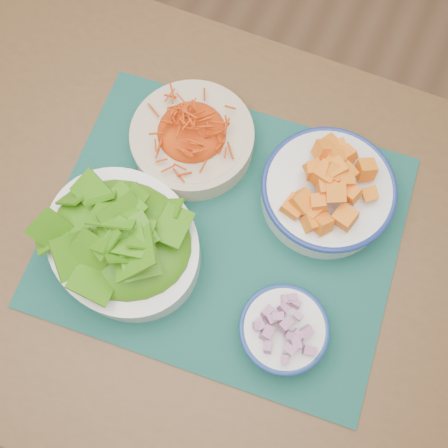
% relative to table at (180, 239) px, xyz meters
% --- Properties ---
extents(ground, '(4.00, 4.00, 0.00)m').
position_rel_table_xyz_m(ground, '(-0.34, 0.08, -0.66)').
color(ground, '#906445').
rests_on(ground, ground).
extents(table, '(1.33, 0.92, 0.75)m').
position_rel_table_xyz_m(table, '(0.00, 0.00, 0.00)').
color(table, brown).
rests_on(table, ground).
extents(placemat, '(0.65, 0.55, 0.00)m').
position_rel_table_xyz_m(placemat, '(0.08, 0.03, 0.09)').
color(placemat, '#0C352F').
rests_on(placemat, table).
extents(carrot_bowl, '(0.26, 0.26, 0.09)m').
position_rel_table_xyz_m(carrot_bowl, '(-0.04, 0.15, 0.13)').
color(carrot_bowl, beige).
rests_on(carrot_bowl, placemat).
extents(squash_bowl, '(0.23, 0.23, 0.12)m').
position_rel_table_xyz_m(squash_bowl, '(0.22, 0.15, 0.15)').
color(squash_bowl, white).
rests_on(squash_bowl, placemat).
extents(lettuce_bowl, '(0.34, 0.32, 0.12)m').
position_rel_table_xyz_m(lettuce_bowl, '(-0.06, -0.08, 0.15)').
color(lettuce_bowl, white).
rests_on(lettuce_bowl, placemat).
extents(onion_bowl, '(0.17, 0.17, 0.07)m').
position_rel_table_xyz_m(onion_bowl, '(0.24, -0.10, 0.13)').
color(onion_bowl, white).
rests_on(onion_bowl, placemat).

